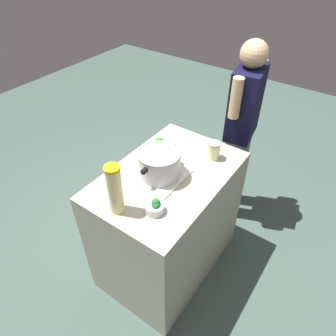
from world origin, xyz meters
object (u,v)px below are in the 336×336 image
Objects in this scene: lemonade_pitcher at (115,189)px; cooking_pot at (160,163)px; person_cook at (241,129)px; mason_jar at (214,150)px; broccoli_bowl_front at (155,207)px; broccoli_bowl_center at (160,145)px.

cooking_pot is at bearing -2.73° from lemonade_pitcher.
lemonade_pitcher is 0.20× the size of person_cook.
person_cook reaches higher than mason_jar.
mason_jar reaches higher than broccoli_bowl_front.
person_cook reaches higher than lemonade_pitcher.
broccoli_bowl_center is (0.24, 0.18, -0.07)m from cooking_pot.
mason_jar is 0.08× the size of person_cook.
mason_jar is (0.36, -0.19, -0.04)m from cooking_pot.
person_cook reaches higher than broccoli_bowl_center.
cooking_pot is at bearing -143.80° from broccoli_bowl_center.
broccoli_bowl_front is 0.07× the size of person_cook.
mason_jar is at bearing -2.25° from broccoli_bowl_front.
broccoli_bowl_front is 1.17m from person_cook.
lemonade_pitcher is 0.24m from broccoli_bowl_front.
cooking_pot is at bearing 31.67° from broccoli_bowl_front.
lemonade_pitcher is 2.89× the size of broccoli_bowl_front.
person_cook is at bearing 3.42° from mason_jar.
mason_jar is 0.63m from broccoli_bowl_front.
lemonade_pitcher is 1.31m from person_cook.
lemonade_pitcher is 0.77m from mason_jar.
mason_jar is 0.97× the size of broccoli_bowl_center.
cooking_pot is 0.21× the size of person_cook.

